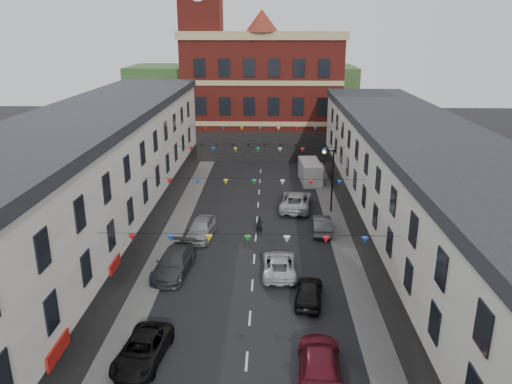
# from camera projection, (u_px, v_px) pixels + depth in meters

# --- Properties ---
(ground) EXTENTS (160.00, 160.00, 0.00)m
(ground) POSITION_uv_depth(u_px,v_px,m) (252.00, 285.00, 33.17)
(ground) COLOR black
(ground) RESTS_ON ground
(pavement_left) EXTENTS (1.80, 64.00, 0.15)m
(pavement_left) POSITION_uv_depth(u_px,v_px,m) (156.00, 269.00, 35.23)
(pavement_left) COLOR #605E5B
(pavement_left) RESTS_ON ground
(pavement_right) EXTENTS (1.80, 64.00, 0.15)m
(pavement_right) POSITION_uv_depth(u_px,v_px,m) (352.00, 272.00, 34.86)
(pavement_right) COLOR #605E5B
(pavement_right) RESTS_ON ground
(terrace_left) EXTENTS (8.40, 56.00, 10.70)m
(terrace_left) POSITION_uv_depth(u_px,v_px,m) (74.00, 203.00, 32.78)
(terrace_left) COLOR beige
(terrace_left) RESTS_ON ground
(terrace_right) EXTENTS (8.40, 56.00, 9.70)m
(terrace_right) POSITION_uv_depth(u_px,v_px,m) (434.00, 213.00, 32.29)
(terrace_right) COLOR silver
(terrace_right) RESTS_ON ground
(civic_building) EXTENTS (20.60, 13.30, 18.50)m
(civic_building) POSITION_uv_depth(u_px,v_px,m) (262.00, 93.00, 66.70)
(civic_building) COLOR maroon
(civic_building) RESTS_ON ground
(clock_tower) EXTENTS (5.60, 5.60, 30.00)m
(clock_tower) POSITION_uv_depth(u_px,v_px,m) (202.00, 40.00, 61.99)
(clock_tower) COLOR maroon
(clock_tower) RESTS_ON ground
(distant_hill) EXTENTS (40.00, 14.00, 10.00)m
(distant_hill) POSITION_uv_depth(u_px,v_px,m) (242.00, 94.00, 90.63)
(distant_hill) COLOR #2E4F25
(distant_hill) RESTS_ON ground
(street_lamp) EXTENTS (1.10, 0.36, 6.00)m
(street_lamp) POSITION_uv_depth(u_px,v_px,m) (330.00, 172.00, 45.08)
(street_lamp) COLOR black
(street_lamp) RESTS_ON ground
(car_left_c) EXTENTS (2.66, 4.88, 1.30)m
(car_left_c) POSITION_uv_depth(u_px,v_px,m) (143.00, 350.00, 25.41)
(car_left_c) COLOR black
(car_left_c) RESTS_ON ground
(car_left_d) EXTENTS (2.77, 5.66, 1.59)m
(car_left_d) POSITION_uv_depth(u_px,v_px,m) (174.00, 262.00, 34.64)
(car_left_d) COLOR #373A3E
(car_left_d) RESTS_ON ground
(car_left_e) EXTENTS (2.31, 4.89, 1.62)m
(car_left_e) POSITION_uv_depth(u_px,v_px,m) (201.00, 228.00, 40.51)
(car_left_e) COLOR #999DA2
(car_left_e) RESTS_ON ground
(car_right_c) EXTENTS (2.43, 5.24, 1.48)m
(car_right_c) POSITION_uv_depth(u_px,v_px,m) (319.00, 362.00, 24.38)
(car_right_c) COLOR maroon
(car_right_c) RESTS_ON ground
(car_right_d) EXTENTS (2.14, 4.24, 1.39)m
(car_right_d) POSITION_uv_depth(u_px,v_px,m) (309.00, 292.00, 30.95)
(car_right_d) COLOR black
(car_right_d) RESTS_ON ground
(car_right_e) EXTENTS (1.70, 4.30, 1.39)m
(car_right_e) POSITION_uv_depth(u_px,v_px,m) (322.00, 225.00, 41.61)
(car_right_e) COLOR #515359
(car_right_e) RESTS_ON ground
(car_right_f) EXTENTS (3.46, 6.19, 1.63)m
(car_right_f) POSITION_uv_depth(u_px,v_px,m) (296.00, 201.00, 46.98)
(car_right_f) COLOR #BBBEC1
(car_right_f) RESTS_ON ground
(moving_car) EXTENTS (2.26, 4.88, 1.35)m
(moving_car) POSITION_uv_depth(u_px,v_px,m) (279.00, 265.00, 34.56)
(moving_car) COLOR silver
(moving_car) RESTS_ON ground
(white_van) EXTENTS (2.40, 5.41, 2.33)m
(white_van) POSITION_uv_depth(u_px,v_px,m) (310.00, 172.00, 55.34)
(white_van) COLOR silver
(white_van) RESTS_ON ground
(pedestrian) EXTENTS (0.58, 0.40, 1.56)m
(pedestrian) POSITION_uv_depth(u_px,v_px,m) (260.00, 226.00, 41.08)
(pedestrian) COLOR black
(pedestrian) RESTS_ON ground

